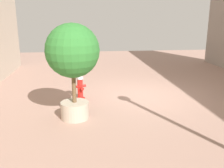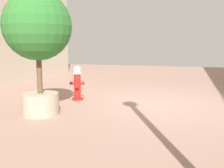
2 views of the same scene
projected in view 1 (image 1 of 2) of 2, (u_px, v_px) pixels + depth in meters
ground_plane at (142, 96)px, 8.66m from camera, size 23.40×23.40×0.00m
fire_hydrant at (80, 86)px, 8.19m from camera, size 0.40×0.37×0.92m
planter_tree at (73, 56)px, 6.33m from camera, size 1.39×1.39×2.54m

